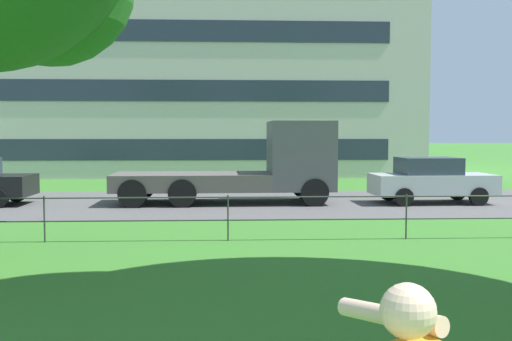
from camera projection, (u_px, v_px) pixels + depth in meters
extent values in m
cube|color=#565454|center=(229.00, 203.00, 19.12)|extent=(80.00, 7.76, 0.01)
cylinder|color=#333833|center=(44.00, 219.00, 12.13)|extent=(0.04, 0.04, 1.00)
cylinder|color=#333833|center=(228.00, 218.00, 12.32)|extent=(0.04, 0.04, 1.00)
cylinder|color=#333833|center=(406.00, 217.00, 12.50)|extent=(0.04, 0.04, 1.00)
cylinder|color=#333833|center=(228.00, 220.00, 12.32)|extent=(31.43, 0.03, 0.03)
cylinder|color=#333833|center=(228.00, 197.00, 12.29)|extent=(31.43, 0.03, 0.03)
sphere|color=beige|center=(408.00, 311.00, 2.21)|extent=(0.22, 0.22, 0.22)
cylinder|color=beige|center=(388.00, 316.00, 2.59)|extent=(0.38, 0.59, 0.17)
cylinder|color=black|center=(17.00, 193.00, 19.42)|extent=(0.60, 0.21, 0.60)
cube|color=#4C4C51|center=(300.00, 155.00, 19.19)|extent=(2.15, 2.34, 2.30)
cube|color=#283342|center=(326.00, 145.00, 19.23)|extent=(0.16, 1.84, 0.87)
cube|color=#56514C|center=(192.00, 182.00, 19.00)|extent=(5.24, 2.40, 0.56)
cylinder|color=black|center=(305.00, 186.00, 20.34)|extent=(0.91, 0.32, 0.90)
cylinder|color=black|center=(315.00, 192.00, 18.23)|extent=(0.91, 0.32, 0.90)
cylinder|color=black|center=(186.00, 187.00, 20.06)|extent=(0.91, 0.32, 0.90)
cylinder|color=black|center=(182.00, 193.00, 17.95)|extent=(0.91, 0.32, 0.90)
cylinder|color=black|center=(142.00, 187.00, 19.95)|extent=(0.91, 0.32, 0.90)
cylinder|color=black|center=(133.00, 194.00, 17.84)|extent=(0.91, 0.32, 0.90)
cube|color=#B7BABF|center=(432.00, 184.00, 19.05)|extent=(4.05, 1.81, 0.68)
cube|color=#2D3847|center=(428.00, 166.00, 19.00)|extent=(1.94, 1.57, 0.56)
cylinder|color=black|center=(457.00, 192.00, 19.97)|extent=(0.61, 0.22, 0.60)
cylinder|color=black|center=(479.00, 197.00, 18.36)|extent=(0.61, 0.22, 0.60)
cylinder|color=black|center=(388.00, 192.00, 19.78)|extent=(0.61, 0.22, 0.60)
cylinder|color=black|center=(404.00, 197.00, 18.18)|extent=(0.61, 0.22, 0.60)
cube|color=beige|center=(179.00, 51.00, 35.97)|extent=(27.44, 14.13, 15.19)
cube|color=#283342|center=(168.00, 150.00, 29.29)|extent=(23.05, 0.06, 1.10)
cube|color=#283342|center=(167.00, 91.00, 29.10)|extent=(23.05, 0.06, 1.10)
cube|color=#283342|center=(167.00, 31.00, 28.90)|extent=(23.05, 0.06, 1.10)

